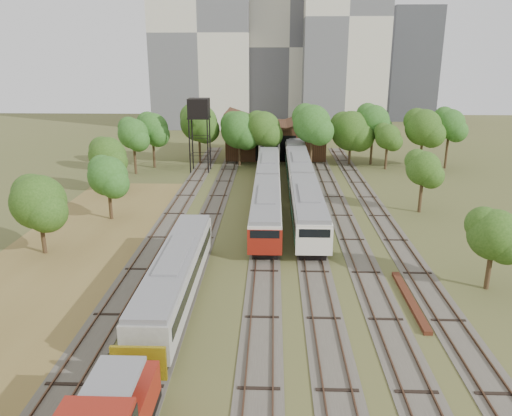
{
  "coord_description": "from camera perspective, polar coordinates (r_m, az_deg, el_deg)",
  "views": [
    {
      "loc": [
        -1.39,
        -25.74,
        16.4
      ],
      "look_at": [
        -2.96,
        19.42,
        2.5
      ],
      "focal_mm": 35.0,
      "sensor_mm": 36.0,
      "label": 1
    }
  ],
  "objects": [
    {
      "name": "water_tower",
      "position": [
        72.67,
        -6.55,
        11.04
      ],
      "size": [
        3.04,
        3.04,
        10.52
      ],
      "color": "black",
      "rests_on": "ground"
    },
    {
      "name": "tower_left",
      "position": [
        121.96,
        -6.18,
        19.17
      ],
      "size": [
        22.0,
        16.0,
        42.0
      ],
      "primitive_type": "cube",
      "color": "beige",
      "rests_on": "ground"
    },
    {
      "name": "rail_pile_far",
      "position": [
        36.73,
        17.18,
        -10.01
      ],
      "size": [
        0.55,
        8.77,
        0.29
      ],
      "primitive_type": "cube",
      "color": "#532717",
      "rests_on": "ground"
    },
    {
      "name": "old_grey_coach",
      "position": [
        35.19,
        -9.09,
        -7.56
      ],
      "size": [
        2.74,
        18.0,
        3.39
      ],
      "color": "black",
      "rests_on": "ground"
    },
    {
      "name": "railcar_red_set",
      "position": [
        56.84,
        1.31,
        2.29
      ],
      "size": [
        2.87,
        34.58,
        3.54
      ],
      "color": "black",
      "rests_on": "ground"
    },
    {
      "name": "tree_band_left",
      "position": [
        47.7,
        -21.23,
        1.86
      ],
      "size": [
        7.8,
        58.16,
        7.91
      ],
      "color": "#382616",
      "rests_on": "ground"
    },
    {
      "name": "tree_band_right",
      "position": [
        57.17,
        18.46,
        4.34
      ],
      "size": [
        4.83,
        43.81,
        6.74
      ],
      "color": "#382616",
      "rests_on": "ground"
    },
    {
      "name": "tower_right",
      "position": [
        118.98,
        10.07,
        20.52
      ],
      "size": [
        18.0,
        16.0,
        48.0
      ],
      "primitive_type": "cube",
      "color": "beige",
      "rests_on": "ground"
    },
    {
      "name": "maintenance_shed",
      "position": [
        84.8,
        2.25,
        7.93
      ],
      "size": [
        16.45,
        11.55,
        7.58
      ],
      "color": "#342013",
      "rests_on": "ground"
    },
    {
      "name": "dry_grass_patch",
      "position": [
        41.02,
        -22.31,
        -7.81
      ],
      "size": [
        14.0,
        60.0,
        0.04
      ],
      "primitive_type": "cube",
      "color": "brown",
      "rests_on": "ground"
    },
    {
      "name": "railcar_rear",
      "position": [
        83.43,
        1.56,
        7.24
      ],
      "size": [
        3.23,
        16.08,
        4.0
      ],
      "color": "black",
      "rests_on": "ground"
    },
    {
      "name": "tower_centre",
      "position": [
        125.79,
        3.72,
        17.79
      ],
      "size": [
        20.0,
        18.0,
        36.0
      ],
      "primitive_type": "cube",
      "color": "#B5B2A4",
      "rests_on": "ground"
    },
    {
      "name": "ground",
      "position": [
        30.55,
        4.45,
        -15.43
      ],
      "size": [
        240.0,
        240.0,
        0.0
      ],
      "primitive_type": "plane",
      "color": "#475123",
      "rests_on": "ground"
    },
    {
      "name": "tracks",
      "position": [
        53.31,
        2.68,
        -0.79
      ],
      "size": [
        24.6,
        80.0,
        0.19
      ],
      "color": "#4C473D",
      "rests_on": "ground"
    },
    {
      "name": "tree_band_far",
      "position": [
        76.44,
        5.22,
        9.23
      ],
      "size": [
        48.58,
        9.24,
        9.53
      ],
      "color": "#382616",
      "rests_on": "ground"
    },
    {
      "name": "railcar_green_set",
      "position": [
        65.38,
        4.93,
        4.29
      ],
      "size": [
        3.02,
        52.08,
        3.73
      ],
      "color": "black",
      "rests_on": "ground"
    },
    {
      "name": "tower_far_right",
      "position": [
        140.3,
        17.24,
        15.39
      ],
      "size": [
        12.0,
        12.0,
        28.0
      ],
      "primitive_type": "cube",
      "color": "#3C3E44",
      "rests_on": "ground"
    }
  ]
}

